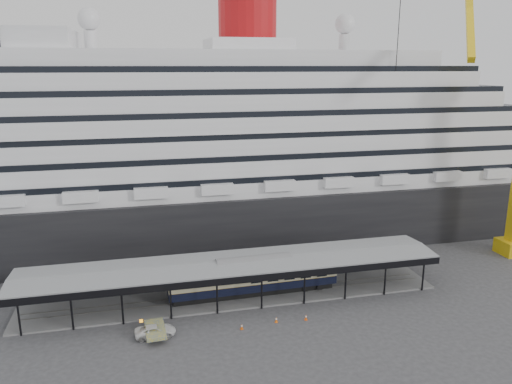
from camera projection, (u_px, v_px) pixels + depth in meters
ground at (241, 314)px, 63.01m from camera, size 200.00×200.00×0.00m
cruise_ship at (204, 136)px, 88.63m from camera, size 130.00×30.00×43.90m
platform_canopy at (234, 281)px, 67.14m from camera, size 56.00×9.18×5.30m
port_truck at (155, 331)px, 57.81m from camera, size 4.79×2.37×1.31m
pullman_carriage at (254, 276)px, 67.67m from camera, size 23.24×3.63×22.74m
traffic_cone_left at (242, 326)px, 59.37m from camera, size 0.40×0.40×0.71m
traffic_cone_mid at (276, 320)px, 60.96m from camera, size 0.48×0.48×0.72m
traffic_cone_right at (306, 317)px, 61.54m from camera, size 0.38×0.38×0.74m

